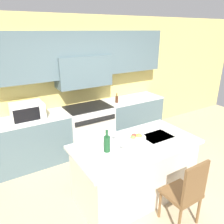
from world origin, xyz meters
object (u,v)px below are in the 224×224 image
object	(u,v)px
range_stove	(89,128)
fruit_bowl	(136,138)
wine_bottle	(107,143)
oil_bottle_on_counter	(117,99)
microwave	(27,111)
wine_glass_far	(115,132)
island_chair	(187,191)
wine_glass_near	(123,142)

from	to	relation	value
range_stove	fruit_bowl	size ratio (longest dim) A/B	3.27
range_stove	wine_bottle	distance (m)	1.80
range_stove	wine_bottle	world-z (taller)	wine_bottle
range_stove	fruit_bowl	xyz separation A→B (m)	(0.01, -1.59, 0.46)
wine_bottle	fruit_bowl	world-z (taller)	wine_bottle
fruit_bowl	oil_bottle_on_counter	distance (m)	1.68
microwave	wine_glass_far	world-z (taller)	microwave
wine_bottle	fruit_bowl	distance (m)	0.53
island_chair	wine_bottle	bearing A→B (deg)	128.86
range_stove	wine_glass_near	distance (m)	1.86
island_chair	wine_glass_near	world-z (taller)	wine_glass_near
wine_bottle	oil_bottle_on_counter	world-z (taller)	wine_bottle
fruit_bowl	oil_bottle_on_counter	xyz separation A→B (m)	(0.66, 1.54, 0.08)
wine_bottle	wine_glass_far	distance (m)	0.31
wine_bottle	fruit_bowl	size ratio (longest dim) A/B	1.06
microwave	fruit_bowl	xyz separation A→B (m)	(1.17, -1.61, -0.14)
microwave	wine_glass_near	bearing A→B (deg)	-64.59
wine_glass_near	oil_bottle_on_counter	xyz separation A→B (m)	(1.00, 1.70, -0.03)
range_stove	oil_bottle_on_counter	bearing A→B (deg)	-3.97
wine_bottle	microwave	bearing A→B (deg)	111.58
wine_bottle	oil_bottle_on_counter	xyz separation A→B (m)	(1.18, 1.59, -0.00)
wine_bottle	wine_glass_near	xyz separation A→B (m)	(0.18, -0.11, 0.02)
range_stove	oil_bottle_on_counter	xyz separation A→B (m)	(0.67, -0.05, 0.54)
island_chair	wine_glass_near	bearing A→B (deg)	123.91
wine_bottle	oil_bottle_on_counter	distance (m)	1.98
wine_glass_near	wine_glass_far	bearing A→B (deg)	78.12
range_stove	fruit_bowl	distance (m)	1.65
island_chair	wine_glass_far	distance (m)	1.20
range_stove	microwave	size ratio (longest dim) A/B	1.74
range_stove	oil_bottle_on_counter	world-z (taller)	oil_bottle_on_counter
wine_glass_near	wine_bottle	bearing A→B (deg)	149.20
island_chair	fruit_bowl	xyz separation A→B (m)	(-0.14, 0.87, 0.39)
range_stove	island_chair	world-z (taller)	island_chair
wine_glass_far	range_stove	bearing A→B (deg)	79.71
wine_glass_far	fruit_bowl	size ratio (longest dim) A/B	0.71
fruit_bowl	oil_bottle_on_counter	bearing A→B (deg)	66.74
oil_bottle_on_counter	island_chair	bearing A→B (deg)	-102.15
microwave	fruit_bowl	distance (m)	2.00
wine_bottle	wine_glass_far	size ratio (longest dim) A/B	1.50
microwave	wine_glass_far	size ratio (longest dim) A/B	2.64
wine_bottle	wine_glass_far	xyz separation A→B (m)	(0.25, 0.19, 0.02)
wine_glass_far	oil_bottle_on_counter	xyz separation A→B (m)	(0.94, 1.40, -0.03)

